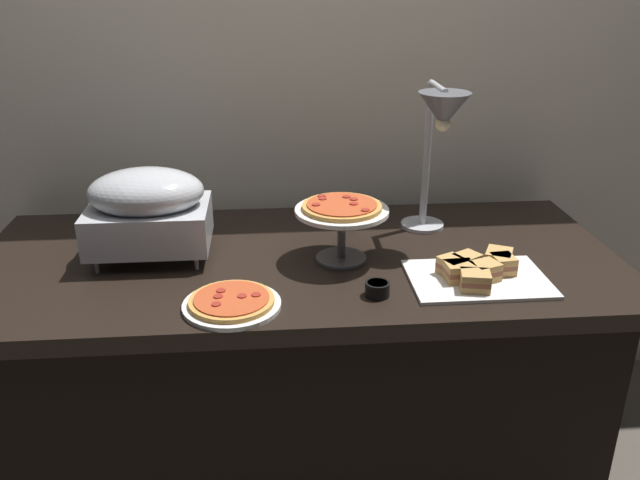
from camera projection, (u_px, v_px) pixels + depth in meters
The scene contains 10 objects.
ground_plane at pixel (301, 458), 2.23m from camera, with size 8.00×8.00×0.00m, color #4C443D.
back_wall at pixel (289, 79), 2.23m from camera, with size 4.40×0.04×2.40m, color beige.
buffet_table at pixel (300, 363), 2.08m from camera, with size 1.90×0.84×0.76m.
chafing_dish at pixel (148, 209), 1.88m from camera, with size 0.35×0.26×0.27m.
heat_lamp at pixel (440, 125), 1.90m from camera, with size 0.15×0.30×0.48m.
pizza_plate_front at pixel (232, 303), 1.65m from camera, with size 0.25×0.25×0.03m.
pizza_plate_center at pixel (342, 214), 1.86m from camera, with size 0.27×0.27×0.18m.
sandwich_platter at pixel (478, 272), 1.78m from camera, with size 0.38×0.26×0.06m.
sauce_cup_near at pixel (349, 218), 2.17m from camera, with size 0.06×0.06×0.04m.
sauce_cup_far at pixel (377, 288), 1.70m from camera, with size 0.06×0.06×0.04m.
Camera 1 is at (-0.08, -1.77, 1.56)m, focal length 36.68 mm.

